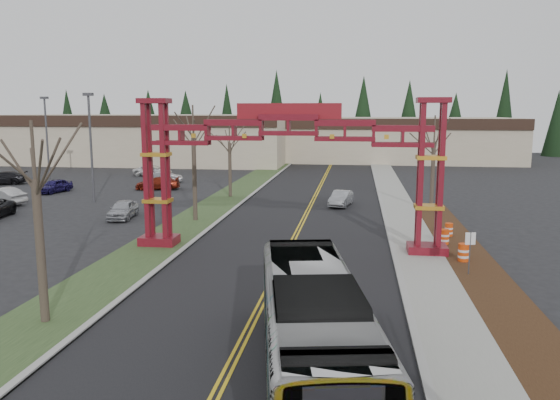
% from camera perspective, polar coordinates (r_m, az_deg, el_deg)
% --- Properties ---
extents(road, '(12.00, 110.00, 0.02)m').
position_cam_1_polar(road, '(39.31, 2.17, -2.68)').
color(road, black).
rests_on(road, ground).
extents(lane_line_left, '(0.12, 100.00, 0.01)m').
position_cam_1_polar(lane_line_left, '(39.32, 1.99, -2.65)').
color(lane_line_left, yellow).
rests_on(lane_line_left, road).
extents(lane_line_right, '(0.12, 100.00, 0.01)m').
position_cam_1_polar(lane_line_right, '(39.29, 2.34, -2.66)').
color(lane_line_right, yellow).
rests_on(lane_line_right, road).
extents(curb_right, '(0.30, 110.00, 0.15)m').
position_cam_1_polar(curb_right, '(39.16, 11.16, -2.80)').
color(curb_right, '#A2A19C').
rests_on(curb_right, ground).
extents(sidewalk_right, '(2.60, 110.00, 0.14)m').
position_cam_1_polar(sidewalk_right, '(39.27, 13.28, -2.84)').
color(sidewalk_right, gray).
rests_on(sidewalk_right, ground).
extents(landscape_strip, '(2.60, 50.00, 0.12)m').
position_cam_1_polar(landscape_strip, '(25.42, 22.27, -10.03)').
color(landscape_strip, '#311C10').
rests_on(landscape_strip, ground).
extents(grass_median, '(4.00, 110.00, 0.08)m').
position_cam_1_polar(grass_median, '(40.88, -9.07, -2.28)').
color(grass_median, '#2C4120').
rests_on(grass_median, ground).
extents(curb_left, '(0.30, 110.00, 0.15)m').
position_cam_1_polar(curb_left, '(40.37, -6.56, -2.32)').
color(curb_left, '#A2A19C').
rests_on(curb_left, ground).
extents(gateway_arch, '(18.20, 1.60, 8.90)m').
position_cam_1_polar(gateway_arch, '(31.57, 0.92, 5.33)').
color(gateway_arch, '#5C0C15').
rests_on(gateway_arch, ground).
extents(retail_building_west, '(46.00, 22.30, 7.50)m').
position_cam_1_polar(retail_building_west, '(91.81, -13.72, 6.31)').
color(retail_building_west, tan).
rests_on(retail_building_west, ground).
extents(retail_building_east, '(38.00, 20.30, 7.00)m').
position_cam_1_polar(retail_building_east, '(93.52, 11.84, 6.27)').
color(retail_building_east, tan).
rests_on(retail_building_east, ground).
extents(conifer_treeline, '(116.10, 5.60, 13.00)m').
position_cam_1_polar(conifer_treeline, '(105.32, 6.12, 8.36)').
color(conifer_treeline, black).
rests_on(conifer_treeline, ground).
extents(transit_bus, '(4.93, 12.34, 3.35)m').
position_cam_1_polar(transit_bus, '(16.79, 3.49, -13.50)').
color(transit_bus, '#B2B6BA').
rests_on(transit_bus, ground).
extents(silver_sedan, '(2.16, 4.22, 1.33)m').
position_cam_1_polar(silver_sedan, '(47.49, 6.40, 0.16)').
color(silver_sedan, '#A5A8AD').
rests_on(silver_sedan, ground).
extents(parked_car_near_a, '(2.18, 4.30, 1.40)m').
position_cam_1_polar(parked_car_near_a, '(43.48, -16.09, -0.95)').
color(parked_car_near_a, '#AAACB2').
rests_on(parked_car_near_a, ground).
extents(parked_car_near_b, '(4.94, 2.73, 1.54)m').
position_cam_1_polar(parked_car_near_b, '(53.47, -27.17, 0.33)').
color(parked_car_near_b, '#BBBBBB').
rests_on(parked_car_near_b, ground).
extents(parked_car_mid_a, '(4.86, 2.62, 1.34)m').
position_cam_1_polar(parked_car_mid_a, '(58.51, -12.67, 1.73)').
color(parked_car_mid_a, maroon).
rests_on(parked_car_mid_a, ground).
extents(parked_car_mid_b, '(2.40, 4.26, 1.37)m').
position_cam_1_polar(parked_car_mid_b, '(59.43, -22.51, 1.37)').
color(parked_car_mid_b, '#1E1650').
rests_on(parked_car_mid_b, ground).
extents(parked_car_far_a, '(3.88, 1.51, 1.26)m').
position_cam_1_polar(parked_car_far_a, '(64.16, -11.88, 2.37)').
color(parked_car_far_a, '#B6B6BE').
rests_on(parked_car_far_a, ground).
extents(parked_car_far_b, '(4.94, 2.50, 1.34)m').
position_cam_1_polar(parked_car_far_b, '(70.94, -13.13, 3.01)').
color(parked_car_far_b, silver).
rests_on(parked_car_far_b, ground).
extents(parked_car_far_c, '(5.37, 3.66, 1.45)m').
position_cam_1_polar(parked_car_far_c, '(68.42, -26.99, 2.05)').
color(parked_car_far_c, black).
rests_on(parked_car_far_c, ground).
extents(bare_tree_median_near, '(3.36, 3.36, 7.83)m').
position_cam_1_polar(bare_tree_median_near, '(22.37, -24.20, 1.83)').
color(bare_tree_median_near, '#382D26').
rests_on(bare_tree_median_near, ground).
extents(bare_tree_median_mid, '(3.26, 3.26, 8.59)m').
position_cam_1_polar(bare_tree_median_mid, '(40.69, -9.04, 6.69)').
color(bare_tree_median_mid, '#382D26').
rests_on(bare_tree_median_mid, ground).
extents(bare_tree_median_far, '(3.15, 3.15, 7.22)m').
position_cam_1_polar(bare_tree_median_far, '(51.78, -5.29, 5.90)').
color(bare_tree_median_far, '#382D26').
rests_on(bare_tree_median_far, ground).
extents(bare_tree_right_far, '(3.25, 3.25, 7.81)m').
position_cam_1_polar(bare_tree_right_far, '(45.57, 15.80, 5.77)').
color(bare_tree_right_far, '#382D26').
rests_on(bare_tree_right_far, ground).
extents(light_pole_near, '(0.84, 0.42, 9.71)m').
position_cam_1_polar(light_pole_near, '(51.37, -19.18, 5.96)').
color(light_pole_near, '#3F3F44').
rests_on(light_pole_near, ground).
extents(light_pole_mid, '(0.84, 0.42, 9.73)m').
position_cam_1_polar(light_pole_mid, '(67.80, -23.20, 6.43)').
color(light_pole_mid, '#3F3F44').
rests_on(light_pole_mid, ground).
extents(light_pole_far, '(0.83, 0.42, 9.59)m').
position_cam_1_polar(light_pole_far, '(75.35, -13.87, 7.06)').
color(light_pole_far, '#3F3F44').
rests_on(light_pole_far, ground).
extents(street_sign, '(0.51, 0.13, 2.24)m').
position_cam_1_polar(street_sign, '(28.64, 19.24, -4.46)').
color(street_sign, '#3F3F44').
rests_on(street_sign, ground).
extents(barrel_south, '(0.58, 0.58, 1.08)m').
position_cam_1_polar(barrel_south, '(31.27, 18.61, -5.31)').
color(barrel_south, '#D8400C').
rests_on(barrel_south, ground).
extents(barrel_mid, '(0.55, 0.55, 1.02)m').
position_cam_1_polar(barrel_mid, '(34.88, 16.81, -3.78)').
color(barrel_mid, '#D8400C').
rests_on(barrel_mid, ground).
extents(barrel_north, '(0.52, 0.52, 0.96)m').
position_cam_1_polar(barrel_north, '(37.16, 17.22, -3.06)').
color(barrel_north, '#D8400C').
rests_on(barrel_north, ground).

